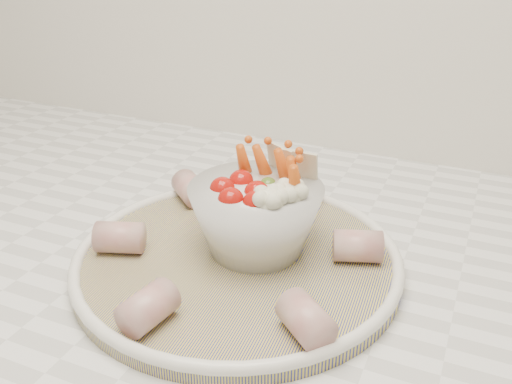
% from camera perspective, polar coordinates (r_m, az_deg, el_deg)
% --- Properties ---
extents(serving_platter, '(0.34, 0.34, 0.02)m').
position_cam_1_polar(serving_platter, '(0.57, -1.87, -6.68)').
color(serving_platter, navy).
rests_on(serving_platter, kitchen_counter).
extents(veggie_bowl, '(0.13, 0.13, 0.10)m').
position_cam_1_polar(veggie_bowl, '(0.56, 0.13, -2.23)').
color(veggie_bowl, silver).
rests_on(veggie_bowl, serving_platter).
extents(cured_meat_rolls, '(0.28, 0.30, 0.03)m').
position_cam_1_polar(cured_meat_rolls, '(0.56, -1.90, -4.98)').
color(cured_meat_rolls, '#AC524F').
rests_on(cured_meat_rolls, serving_platter).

